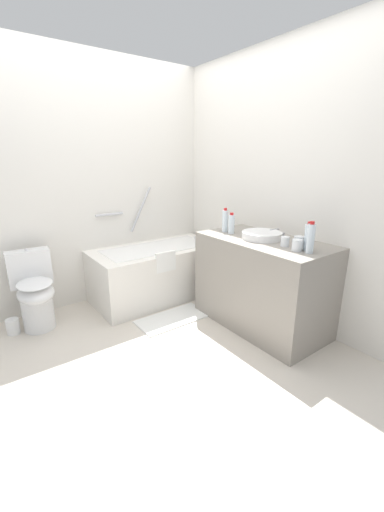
# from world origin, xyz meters

# --- Properties ---
(ground_plane) EXTENTS (3.65, 3.65, 0.00)m
(ground_plane) POSITION_xyz_m (0.00, 0.00, 0.00)
(ground_plane) COLOR beige
(wall_back_tiled) EXTENTS (3.05, 0.10, 2.49)m
(wall_back_tiled) POSITION_xyz_m (0.00, 1.22, 1.25)
(wall_back_tiled) COLOR silver
(wall_back_tiled) RESTS_ON ground_plane
(wall_right_mirror) EXTENTS (0.10, 2.74, 2.49)m
(wall_right_mirror) POSITION_xyz_m (1.37, 0.00, 1.25)
(wall_right_mirror) COLOR silver
(wall_right_mirror) RESTS_ON ground_plane
(bathtub) EXTENTS (1.42, 0.71, 1.19)m
(bathtub) POSITION_xyz_m (0.57, 0.82, 0.31)
(bathtub) COLOR white
(bathtub) RESTS_ON ground_plane
(toilet) EXTENTS (0.37, 0.52, 0.72)m
(toilet) POSITION_xyz_m (-0.69, 0.86, 0.34)
(toilet) COLOR white
(toilet) RESTS_ON ground_plane
(vanity_counter) EXTENTS (0.63, 1.19, 0.82)m
(vanity_counter) POSITION_xyz_m (1.01, -0.30, 0.41)
(vanity_counter) COLOR gray
(vanity_counter) RESTS_ON ground_plane
(sink_basin) EXTENTS (0.35, 0.35, 0.06)m
(sink_basin) POSITION_xyz_m (1.01, -0.27, 0.85)
(sink_basin) COLOR white
(sink_basin) RESTS_ON vanity_counter
(sink_faucet) EXTENTS (0.12, 0.15, 0.07)m
(sink_faucet) POSITION_xyz_m (1.21, -0.27, 0.85)
(sink_faucet) COLOR #A9A9AE
(sink_faucet) RESTS_ON vanity_counter
(water_bottle_0) EXTENTS (0.06, 0.06, 0.24)m
(water_bottle_0) POSITION_xyz_m (0.96, -0.78, 0.94)
(water_bottle_0) COLOR silver
(water_bottle_0) RESTS_ON vanity_counter
(water_bottle_1) EXTENTS (0.06, 0.06, 0.23)m
(water_bottle_1) POSITION_xyz_m (0.93, 0.13, 0.93)
(water_bottle_1) COLOR silver
(water_bottle_1) RESTS_ON vanity_counter
(water_bottle_2) EXTENTS (0.07, 0.07, 0.22)m
(water_bottle_2) POSITION_xyz_m (1.01, -0.73, 0.93)
(water_bottle_2) COLOR silver
(water_bottle_2) RESTS_ON vanity_counter
(water_bottle_3) EXTENTS (0.06, 0.06, 0.20)m
(water_bottle_3) POSITION_xyz_m (0.93, 0.05, 0.91)
(water_bottle_3) COLOR silver
(water_bottle_3) RESTS_ON vanity_counter
(drinking_glass_0) EXTENTS (0.07, 0.07, 0.08)m
(drinking_glass_0) POSITION_xyz_m (0.97, -0.55, 0.86)
(drinking_glass_0) COLOR white
(drinking_glass_0) RESTS_ON vanity_counter
(drinking_glass_1) EXTENTS (0.08, 0.08, 0.09)m
(drinking_glass_1) POSITION_xyz_m (1.01, -0.64, 0.87)
(drinking_glass_1) COLOR white
(drinking_glass_1) RESTS_ON vanity_counter
(drinking_glass_2) EXTENTS (0.08, 0.08, 0.09)m
(drinking_glass_2) POSITION_xyz_m (0.94, -0.69, 0.87)
(drinking_glass_2) COLOR white
(drinking_glass_2) RESTS_ON vanity_counter
(bath_mat) EXTENTS (0.70, 0.34, 0.01)m
(bath_mat) POSITION_xyz_m (0.39, 0.25, 0.01)
(bath_mat) COLOR white
(bath_mat) RESTS_ON ground_plane
(toilet_paper_roll) EXTENTS (0.11, 0.11, 0.14)m
(toilet_paper_roll) POSITION_xyz_m (-0.90, 0.87, 0.07)
(toilet_paper_roll) COLOR white
(toilet_paper_roll) RESTS_ON ground_plane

